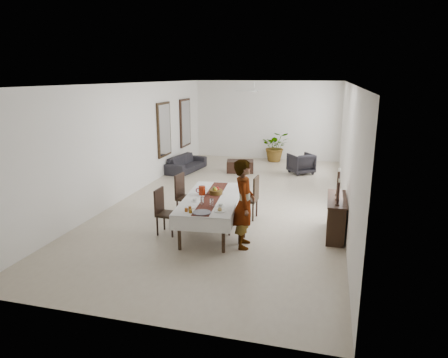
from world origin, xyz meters
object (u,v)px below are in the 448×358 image
woman (244,204)px  sofa (186,163)px  dining_table_top (212,199)px  red_pitcher (202,191)px  sideboard_body (336,217)px

woman → sofa: 6.95m
dining_table_top → sofa: dining_table_top is taller
sofa → woman: bearing=-141.5°
red_pitcher → sofa: 5.71m
dining_table_top → woman: woman is taller
dining_table_top → sofa: (-2.55, 5.32, -0.45)m
sideboard_body → woman: bearing=-149.3°
dining_table_top → sideboard_body: size_ratio=1.78×
red_pitcher → sideboard_body: (2.96, 0.26, -0.46)m
dining_table_top → woman: 1.14m
sideboard_body → sofa: sideboard_body is taller
sideboard_body → sofa: (-5.25, 4.94, -0.13)m
red_pitcher → woman: size_ratio=0.11×
dining_table_top → red_pitcher: red_pitcher is taller
sideboard_body → red_pitcher: bearing=-175.0°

